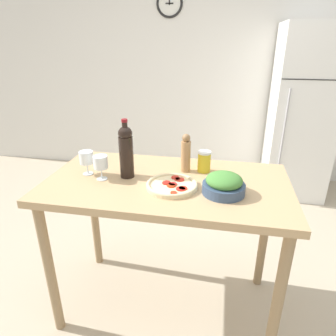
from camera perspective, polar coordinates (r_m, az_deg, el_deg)
ground_plane at (r=2.22m, az=-0.19°, el=-24.21°), size 14.00×14.00×0.00m
wall_back at (r=3.78m, az=6.77°, el=18.06°), size 6.40×0.08×2.60m
refrigerator at (r=3.55m, az=24.06°, el=9.32°), size 0.62×0.68×1.80m
prep_counter at (r=1.72m, az=-0.23°, el=-5.93°), size 1.34×0.73×0.91m
wine_bottle at (r=1.67m, az=-7.98°, el=3.29°), size 0.08×0.08×0.33m
wine_glass_near at (r=1.68m, az=-12.71°, el=0.88°), size 0.08×0.08×0.14m
wine_glass_far at (r=1.77m, az=-15.25°, el=1.78°), size 0.08×0.08×0.14m
pepper_mill at (r=1.74m, az=3.41°, el=2.75°), size 0.06×0.06×0.23m
salad_bowl at (r=1.53m, az=10.59°, el=-3.07°), size 0.22×0.22×0.11m
homemade_pizza at (r=1.58m, az=0.77°, el=-3.30°), size 0.27×0.27×0.03m
salt_canister at (r=1.77m, az=6.90°, el=1.25°), size 0.08×0.08×0.13m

